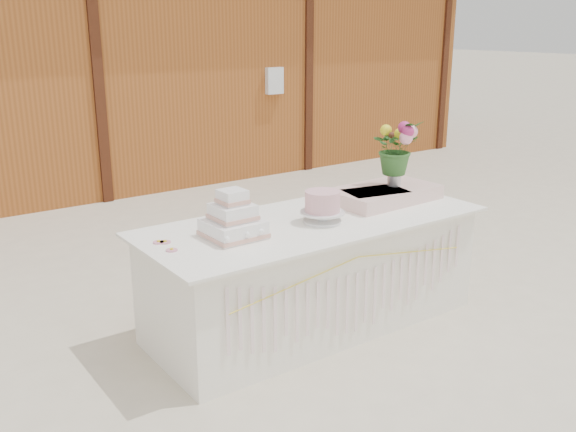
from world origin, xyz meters
The scene contains 9 objects.
ground centered at (0.00, 0.00, 0.00)m, with size 80.00×80.00×0.00m, color beige.
barn centered at (-0.01, 5.99, 1.68)m, with size 12.60×4.60×3.30m.
cake_table centered at (0.00, 0.00, 0.39)m, with size 2.40×1.00×0.77m.
wedding_cake centered at (-0.64, -0.01, 0.87)m, with size 0.34×0.34×0.30m.
pink_cake_stand centered at (0.00, -0.09, 0.89)m, with size 0.30×0.30×0.21m.
satin_runner centered at (0.71, 0.08, 0.82)m, with size 0.82×0.47×0.10m, color beige.
flower_vase centered at (0.81, 0.07, 0.94)m, with size 0.10×0.10×0.14m, color silver.
bouquet centered at (0.81, 0.07, 1.21)m, with size 0.36×0.31×0.40m, color #306327.
loose_flowers centered at (-1.06, 0.10, 0.78)m, with size 0.14×0.34×0.02m, color pink, non-canonical shape.
Camera 1 is at (-2.55, -3.26, 2.04)m, focal length 40.00 mm.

